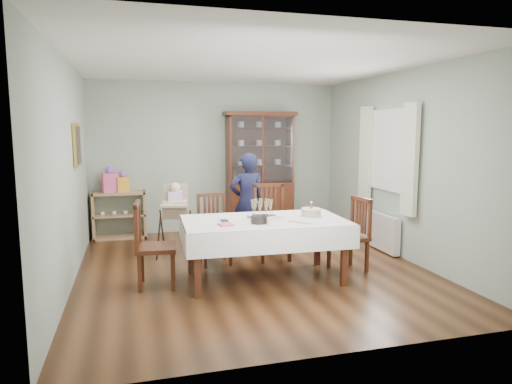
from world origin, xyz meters
name	(u,v)px	position (x,y,z in m)	size (l,w,h in m)	color
floor	(252,268)	(0.00, 0.00, 0.00)	(5.00, 5.00, 0.00)	#593319
room_shell	(242,140)	(0.00, 0.53, 1.70)	(5.00, 5.00, 5.00)	#9EAA99
dining_table	(264,249)	(0.03, -0.50, 0.38)	(2.04, 1.22, 0.76)	#4C2513
china_cabinet	(260,170)	(0.75, 2.26, 1.12)	(1.30, 0.48, 2.18)	#4C2513
sideboard	(120,215)	(-1.75, 2.28, 0.40)	(0.90, 0.38, 0.80)	tan
picture_frame	(77,145)	(-2.22, 0.80, 1.65)	(0.04, 0.48, 0.58)	gold
window	(390,150)	(2.22, 0.30, 1.55)	(0.04, 1.02, 1.22)	white
curtain_left	(410,160)	(2.16, -0.32, 1.45)	(0.07, 0.30, 1.55)	silver
curtain_right	(365,155)	(2.16, 0.92, 1.45)	(0.07, 0.30, 1.55)	silver
radiator	(383,232)	(2.16, 0.30, 0.30)	(0.10, 0.80, 0.55)	white
chair_far_left	(215,243)	(-0.44, 0.38, 0.29)	(0.46, 0.46, 0.96)	#4C2513
chair_far_right	(272,237)	(0.41, 0.38, 0.32)	(0.49, 0.49, 1.07)	#4C2513
chair_end_left	(155,261)	(-1.29, -0.39, 0.30)	(0.50, 0.50, 1.02)	#4C2513
chair_end_right	(349,249)	(1.23, -0.42, 0.29)	(0.50, 0.50, 0.96)	#4C2513
woman	(247,202)	(0.17, 0.89, 0.76)	(0.55, 0.36, 1.51)	black
high_chair	(176,227)	(-0.91, 0.93, 0.42)	(0.56, 0.56, 1.09)	black
champagne_tray	(262,212)	(0.04, -0.38, 0.83)	(0.38, 0.38, 0.23)	silver
birthday_cake	(311,213)	(0.65, -0.49, 0.81)	(0.29, 0.29, 0.20)	white
plate_stack_dark	(259,219)	(-0.09, -0.68, 0.81)	(0.19, 0.19, 0.09)	black
plate_stack_white	(275,221)	(0.08, -0.81, 0.80)	(0.19, 0.19, 0.08)	white
napkin_stack	(226,225)	(-0.49, -0.71, 0.77)	(0.15, 0.15, 0.02)	#E95587
cutlery	(221,221)	(-0.50, -0.46, 0.77)	(0.11, 0.17, 0.01)	silver
cake_knife	(299,223)	(0.37, -0.80, 0.77)	(0.29, 0.03, 0.01)	silver
gift_bag_pink	(110,181)	(-1.88, 2.26, 1.00)	(0.27, 0.20, 0.45)	#E95587
gift_bag_orange	(123,182)	(-1.67, 2.26, 0.96)	(0.22, 0.17, 0.37)	orange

